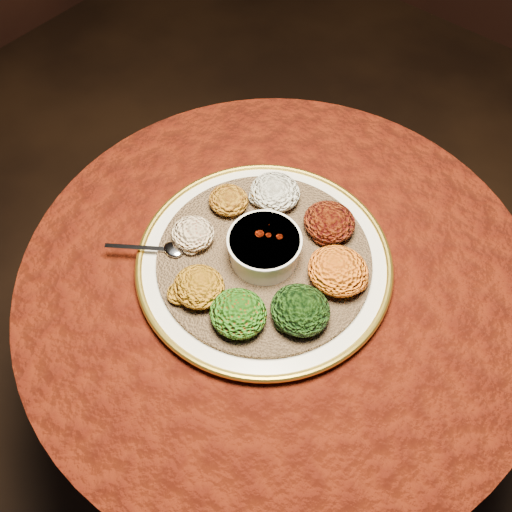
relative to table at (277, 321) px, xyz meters
The scene contains 13 objects.
table is the anchor object (origin of this frame).
platter 0.20m from the table, behind, with size 0.47×0.47×0.02m.
injera 0.21m from the table, behind, with size 0.39×0.39×0.01m, color olive.
stew_bowl 0.24m from the table, behind, with size 0.13×0.13×0.05m.
spoon 0.30m from the table, 149.76° to the right, with size 0.13×0.09×0.01m.
portion_ayib 0.28m from the table, 132.45° to the left, with size 0.10×0.09×0.05m, color white.
portion_kitfo 0.26m from the table, 82.42° to the left, with size 0.10×0.09×0.05m, color black.
portion_tikil 0.25m from the table, 26.00° to the left, with size 0.11×0.10×0.05m, color #BE770F.
portion_gomen 0.25m from the table, 33.29° to the right, with size 0.10×0.10×0.05m, color black.
portion_mixveg 0.26m from the table, 84.34° to the right, with size 0.10×0.09×0.05m, color maroon.
portion_kik 0.27m from the table, 118.99° to the right, with size 0.09×0.09×0.04m, color #A5610E.
portion_timatim 0.28m from the table, 160.87° to the right, with size 0.08×0.08×0.04m, color maroon.
portion_shiro 0.28m from the table, 164.36° to the left, with size 0.08×0.07×0.04m, color #A46713.
Camera 1 is at (0.32, -0.45, 1.62)m, focal length 40.00 mm.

